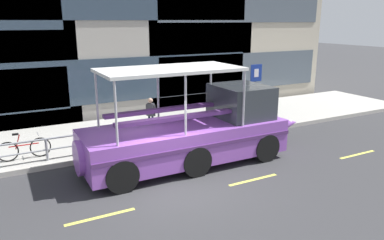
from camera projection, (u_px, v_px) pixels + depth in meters
ground_plane at (173, 185)px, 11.13m from camera, size 120.00×120.00×0.00m
sidewalk at (118, 134)px, 15.89m from camera, size 32.00×4.80×0.18m
curb_edge at (137, 151)px, 13.76m from camera, size 32.00×0.18×0.18m
lane_centreline at (185, 196)px, 10.43m from camera, size 25.80×0.12×0.01m
curb_guardrail at (154, 130)px, 14.26m from camera, size 11.07×0.09×0.81m
parking_sign at (255, 84)px, 16.60m from camera, size 0.60×0.12×2.75m
leaned_bicycle at (24, 149)px, 12.66m from camera, size 1.74×0.46×0.96m
duck_tour_boat at (199, 132)px, 12.78m from camera, size 8.72×2.51×3.36m
pedestrian_near_bow at (222, 105)px, 16.49m from camera, size 0.30×0.43×1.63m
pedestrian_mid_left at (151, 112)px, 15.49m from camera, size 0.32×0.34×1.52m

